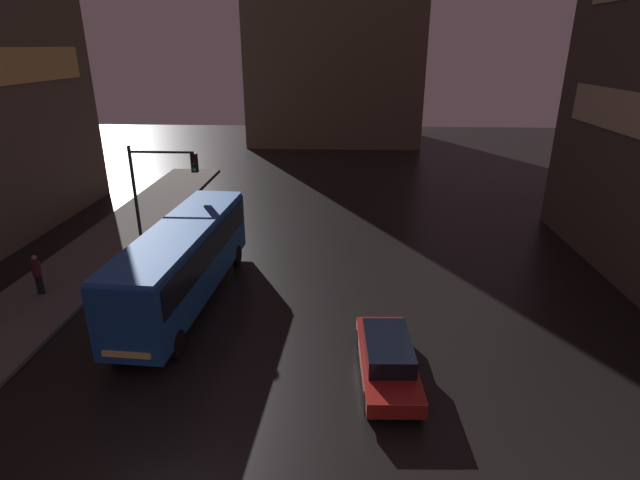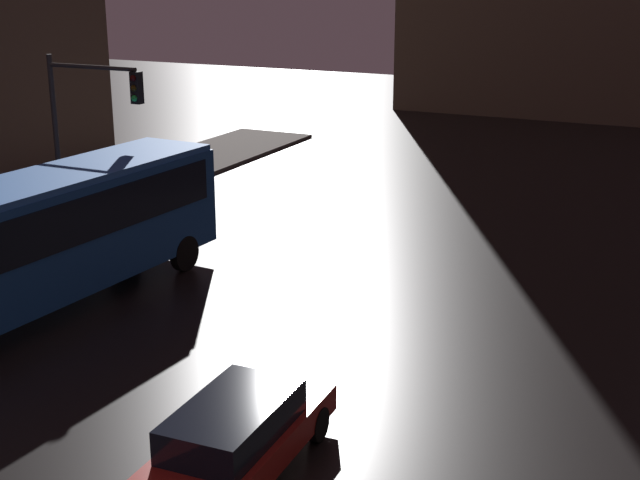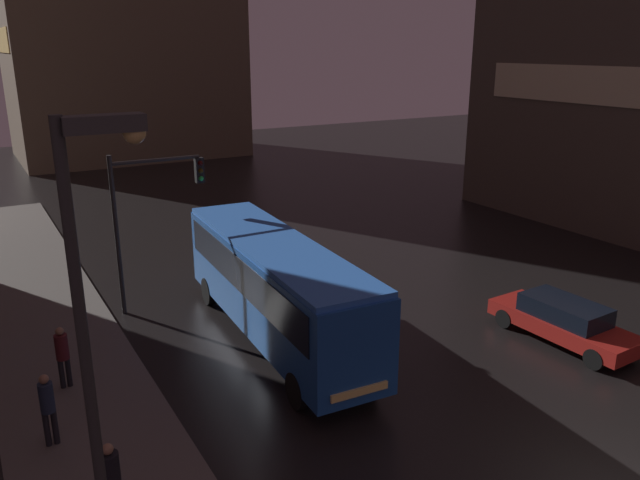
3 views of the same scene
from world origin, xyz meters
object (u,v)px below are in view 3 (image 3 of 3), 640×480
pedestrian_far (111,476)px  street_lamp_sidewalk (96,308)px  pedestrian_mid (48,404)px  pedestrian_near (62,352)px  traffic_light_main (149,204)px  car_taxi (563,320)px  bus_near (275,281)px

pedestrian_far → street_lamp_sidewalk: (-0.21, -1.89, 4.27)m
pedestrian_far → pedestrian_mid: bearing=-151.2°
pedestrian_far → street_lamp_sidewalk: size_ratio=0.22×
street_lamp_sidewalk → pedestrian_near: bearing=88.3°
pedestrian_near → pedestrian_mid: (-0.72, -2.59, 0.02)m
pedestrian_far → traffic_light_main: traffic_light_main is taller
car_taxi → pedestrian_far: (-14.37, -1.12, 0.49)m
car_taxi → traffic_light_main: bearing=-44.0°
bus_near → pedestrian_mid: 7.58m
bus_near → traffic_light_main: bearing=-57.9°
car_taxi → pedestrian_near: 15.13m
bus_near → pedestrian_near: bearing=2.6°
bus_near → car_taxi: (7.96, -4.69, -1.35)m
pedestrian_near → traffic_light_main: 6.54m
car_taxi → pedestrian_near: pedestrian_near is taller
pedestrian_near → traffic_light_main: (3.85, 4.57, 2.67)m
pedestrian_far → bus_near: bearing=149.1°
pedestrian_far → pedestrian_near: bearing=-163.2°
bus_near → pedestrian_near: 6.45m
pedestrian_near → pedestrian_mid: pedestrian_mid is taller
bus_near → pedestrian_far: bus_near is taller
pedestrian_mid → bus_near: bearing=-107.5°
pedestrian_mid → traffic_light_main: 8.89m
pedestrian_far → street_lamp_sidewalk: bearing=10.7°
pedestrian_near → pedestrian_far: (-0.02, -5.90, 0.01)m
pedestrian_far → traffic_light_main: bearing=176.7°
pedestrian_mid → pedestrian_far: pedestrian_mid is taller
pedestrian_near → pedestrian_far: bearing=-110.8°
car_taxi → pedestrian_near: size_ratio=2.73×
pedestrian_near → street_lamp_sidewalk: bearing=-112.2°
bus_near → pedestrian_far: (-6.41, -5.81, -0.86)m
traffic_light_main → street_lamp_sidewalk: size_ratio=0.70×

